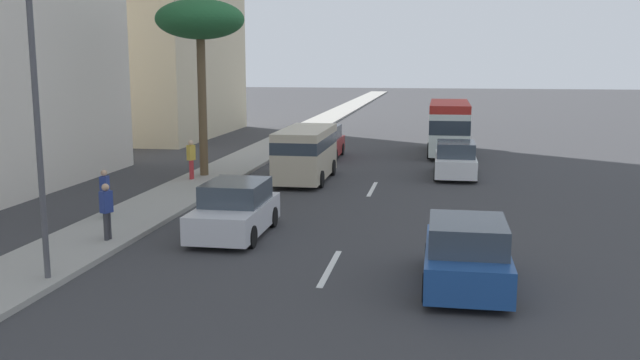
% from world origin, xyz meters
% --- Properties ---
extents(ground_plane, '(198.00, 198.00, 0.00)m').
position_xyz_m(ground_plane, '(31.50, 0.00, 0.00)').
color(ground_plane, '#38383A').
extents(sidewalk_right, '(162.00, 2.63, 0.15)m').
position_xyz_m(sidewalk_right, '(31.50, 7.29, 0.07)').
color(sidewalk_right, '#9E9B93').
rests_on(sidewalk_right, ground_plane).
extents(lane_stripe_mid, '(3.20, 0.16, 0.01)m').
position_xyz_m(lane_stripe_mid, '(14.31, 0.00, 0.01)').
color(lane_stripe_mid, silver).
rests_on(lane_stripe_mid, ground_plane).
extents(lane_stripe_far, '(3.20, 0.16, 0.01)m').
position_xyz_m(lane_stripe_far, '(25.48, 0.00, 0.01)').
color(lane_stripe_far, silver).
rests_on(lane_stripe_far, ground_plane).
extents(car_lead, '(4.24, 1.87, 1.61)m').
position_xyz_m(car_lead, '(29.17, -3.39, 0.76)').
color(car_lead, white).
rests_on(car_lead, ground_plane).
extents(minibus_second, '(6.98, 2.26, 2.91)m').
position_xyz_m(minibus_second, '(37.01, -3.15, 1.60)').
color(minibus_second, silver).
rests_on(minibus_second, ground_plane).
extents(van_third, '(5.39, 2.08, 2.29)m').
position_xyz_m(van_third, '(27.03, 3.07, 1.32)').
color(van_third, beige).
rests_on(van_third, ground_plane).
extents(car_fourth, '(4.13, 1.93, 1.62)m').
position_xyz_m(car_fourth, '(17.20, 3.35, 0.77)').
color(car_fourth, silver).
rests_on(car_fourth, ground_plane).
extents(car_fifth, '(4.11, 1.88, 1.72)m').
position_xyz_m(car_fifth, '(34.42, 3.53, 0.81)').
color(car_fifth, '#A51E1E').
rests_on(car_fifth, ground_plane).
extents(car_sixth, '(4.10, 1.95, 1.62)m').
position_xyz_m(car_sixth, '(13.40, -3.35, 0.76)').
color(car_sixth, '#1E478C').
rests_on(car_sixth, ground_plane).
extents(pedestrian_near_lamp, '(0.39, 0.35, 1.70)m').
position_xyz_m(pedestrian_near_lamp, '(25.77, 7.84, 1.09)').
color(pedestrian_near_lamp, red).
rests_on(pedestrian_near_lamp, sidewalk_right).
extents(pedestrian_mid_block, '(0.38, 0.32, 1.62)m').
position_xyz_m(pedestrian_mid_block, '(15.52, 6.62, 1.04)').
color(pedestrian_mid_block, '#333338').
rests_on(pedestrian_mid_block, sidewalk_right).
extents(pedestrian_by_tree, '(0.34, 0.25, 1.57)m').
position_xyz_m(pedestrian_by_tree, '(18.18, 8.01, 1.00)').
color(pedestrian_by_tree, '#4C8C66').
rests_on(pedestrian_by_tree, sidewalk_right).
extents(palm_tree, '(3.82, 3.82, 7.66)m').
position_xyz_m(palm_tree, '(26.88, 7.66, 6.82)').
color(palm_tree, brown).
rests_on(palm_tree, sidewalk_right).
extents(street_lamp, '(0.24, 0.97, 7.38)m').
position_xyz_m(street_lamp, '(11.95, 6.27, 4.65)').
color(street_lamp, '#4C4C51').
rests_on(street_lamp, sidewalk_right).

